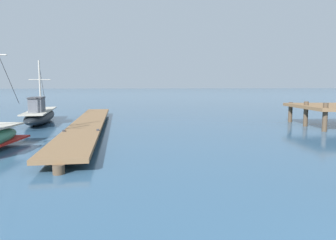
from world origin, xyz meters
TOP-DOWN VIEW (x-y plane):
  - floating_dock at (-6.44, 17.36)m, footprint 2.39×19.46m
  - fishing_boat_1 at (-10.23, 20.92)m, footprint 2.41×7.71m

SIDE VIEW (x-z plane):
  - floating_dock at x=-6.44m, z-range 0.10..0.63m
  - fishing_boat_1 at x=-10.23m, z-range -1.63..2.78m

